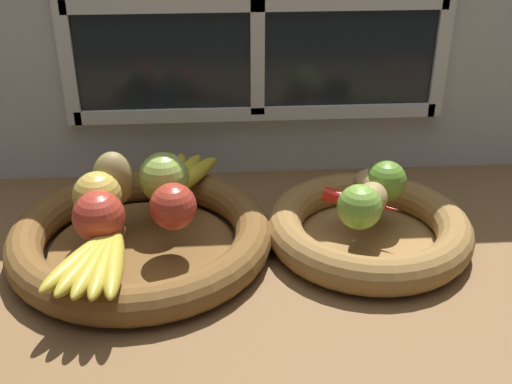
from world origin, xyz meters
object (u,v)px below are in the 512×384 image
lime_far (386,181)px  apple_red_front (99,217)px  fruit_bowl_right (368,229)px  potato_back (378,184)px  apple_green_back (164,177)px  fruit_bowl_left (141,237)px  pear_brown (113,179)px  apple_golden_left (97,196)px  banana_bunch_back (178,176)px  lime_near (359,207)px  chili_pepper (362,202)px  banana_bunch_front (97,261)px  apple_red_right (173,207)px  potato_large (371,198)px

lime_far → apple_red_front: bearing=-167.9°
fruit_bowl_right → potato_back: potato_back is taller
apple_green_back → fruit_bowl_left: bearing=-119.4°
apple_green_back → pear_brown: pear_brown is taller
fruit_bowl_left → apple_golden_left: bearing=167.4°
apple_golden_left → banana_bunch_back: (10.99, 10.12, -2.22)cm
lime_near → chili_pepper: size_ratio=0.55×
apple_red_front → banana_bunch_back: size_ratio=0.42×
apple_red_front → lime_near: bearing=1.5°
banana_bunch_front → potato_back: (40.08, 16.84, 1.03)cm
fruit_bowl_right → banana_bunch_back: bearing=158.4°
chili_pepper → lime_near: bearing=-78.1°
lime_near → lime_far: 9.88cm
pear_brown → banana_bunch_front: 17.55cm
lime_far → chili_pepper: size_ratio=0.53×
lime_near → lime_far: lime_near is taller
fruit_bowl_left → potato_back: 36.71cm
fruit_bowl_right → banana_bunch_front: (-38.01, -12.30, 4.25)cm
apple_green_back → lime_near: bearing=-19.8°
fruit_bowl_left → lime_near: 32.15cm
potato_back → lime_near: size_ratio=1.15×
apple_red_right → potato_back: (30.87, 7.00, -0.98)cm
banana_bunch_front → lime_far: bearing=21.6°
apple_red_front → chili_pepper: (37.66, 5.95, -2.39)cm
fruit_bowl_right → apple_golden_left: 40.39cm
lime_far → chili_pepper: lime_far is taller
fruit_bowl_left → apple_golden_left: apple_golden_left is taller
apple_green_back → banana_bunch_front: size_ratio=0.46×
potato_large → banana_bunch_front: bearing=-162.1°
potato_back → apple_red_right: bearing=-167.2°
chili_pepper → lime_far: bearing=66.1°
apple_red_right → chili_pepper: bearing=7.1°
lime_far → apple_golden_left: bearing=-176.4°
chili_pepper → banana_bunch_back: bearing=-170.5°
chili_pepper → fruit_bowl_right: bearing=-14.1°
banana_bunch_back → lime_far: (31.98, -7.43, 1.83)cm
apple_green_back → banana_bunch_back: bearing=72.4°
pear_brown → banana_bunch_back: 11.53cm
fruit_bowl_left → banana_bunch_front: banana_bunch_front is taller
fruit_bowl_left → lime_near: size_ratio=6.01×
fruit_bowl_right → chili_pepper: chili_pepper is taller
apple_red_right → apple_golden_left: (-11.05, 3.76, 0.18)cm
apple_golden_left → pear_brown: size_ratio=0.82×
fruit_bowl_left → pear_brown: pear_brown is taller
apple_green_back → lime_far: 33.77cm
potato_large → lime_far: 5.14cm
banana_bunch_front → potato_back: bearing=22.8°
chili_pepper → banana_bunch_front: bearing=-130.1°
pear_brown → lime_near: size_ratio=1.34×
fruit_bowl_right → banana_bunch_back: (-28.87, 11.43, 4.21)cm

